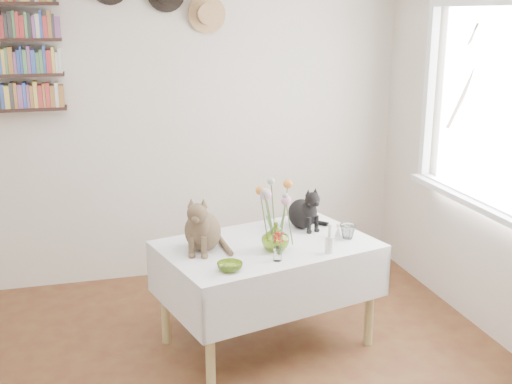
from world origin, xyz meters
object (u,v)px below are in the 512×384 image
object	(u,v)px
tabby_cat	(202,221)
flower_vase	(275,237)
black_cat	(302,206)
dining_table	(267,269)

from	to	relation	value
tabby_cat	flower_vase	distance (m)	0.45
black_cat	dining_table	bearing A→B (deg)	-160.62
dining_table	black_cat	distance (m)	0.50
black_cat	flower_vase	world-z (taller)	black_cat
tabby_cat	flower_vase	xyz separation A→B (m)	(0.41, -0.14, -0.09)
black_cat	flower_vase	distance (m)	0.47
flower_vase	black_cat	bearing A→B (deg)	51.31
dining_table	flower_vase	size ratio (longest dim) A/B	8.28
tabby_cat	dining_table	bearing A→B (deg)	21.40
tabby_cat	flower_vase	bearing A→B (deg)	4.45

